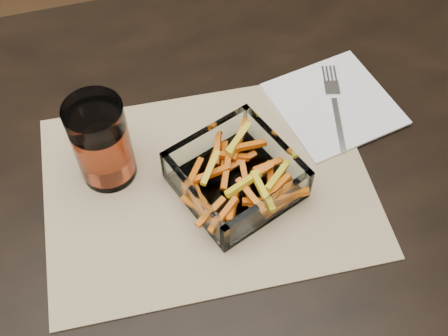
{
  "coord_description": "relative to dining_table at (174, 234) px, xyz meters",
  "views": [
    {
      "loc": [
        -0.03,
        -0.39,
        1.41
      ],
      "look_at": [
        0.08,
        0.02,
        0.78
      ],
      "focal_mm": 45.0,
      "sensor_mm": 36.0,
      "label": 1
    }
  ],
  "objects": [
    {
      "name": "glass_bowl",
      "position": [
        0.09,
        0.0,
        0.11
      ],
      "size": [
        0.19,
        0.19,
        0.06
      ],
      "rotation": [
        0.0,
        0.0,
        0.36
      ],
      "color": "white",
      "rests_on": "placemat"
    },
    {
      "name": "tumbler",
      "position": [
        -0.07,
        0.07,
        0.15
      ],
      "size": [
        0.08,
        0.08,
        0.14
      ],
      "color": "white",
      "rests_on": "placemat"
    },
    {
      "name": "placemat",
      "position": [
        0.06,
        0.01,
        0.09
      ],
      "size": [
        0.47,
        0.36,
        0.0
      ],
      "primitive_type": "cube",
      "rotation": [
        0.0,
        0.0,
        -0.06
      ],
      "color": "tan",
      "rests_on": "dining_table"
    },
    {
      "name": "napkin",
      "position": [
        0.28,
        0.1,
        0.09
      ],
      "size": [
        0.2,
        0.2,
        0.0
      ],
      "primitive_type": "cube",
      "rotation": [
        0.0,
        0.0,
        0.18
      ],
      "color": "white",
      "rests_on": "placemat"
    },
    {
      "name": "dining_table",
      "position": [
        0.0,
        0.0,
        0.0
      ],
      "size": [
        1.6,
        0.9,
        0.75
      ],
      "color": "black",
      "rests_on": "ground"
    },
    {
      "name": "fork",
      "position": [
        0.28,
        0.1,
        0.1
      ],
      "size": [
        0.06,
        0.17,
        0.0
      ],
      "rotation": [
        0.0,
        0.0,
        -0.25
      ],
      "color": "silver",
      "rests_on": "napkin"
    }
  ]
}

